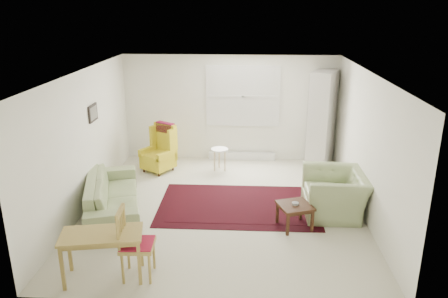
# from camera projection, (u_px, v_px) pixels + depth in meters

# --- Properties ---
(room) EXTENTS (5.04, 5.54, 2.51)m
(room) POSITION_uv_depth(u_px,v_px,m) (225.00, 140.00, 7.90)
(room) COLOR beige
(room) RESTS_ON ground
(rug) EXTENTS (2.95, 1.90, 0.03)m
(rug) POSITION_uv_depth(u_px,v_px,m) (238.00, 205.00, 8.17)
(rug) COLOR black
(rug) RESTS_ON ground
(sofa) EXTENTS (1.47, 2.40, 0.91)m
(sofa) POSITION_uv_depth(u_px,v_px,m) (112.00, 188.00, 7.82)
(sofa) COLOR #91A16B
(sofa) RESTS_ON ground
(armchair) EXTENTS (1.04, 1.19, 0.93)m
(armchair) POSITION_uv_depth(u_px,v_px,m) (335.00, 189.00, 7.75)
(armchair) COLOR #91A16B
(armchair) RESTS_ON ground
(wingback_chair) EXTENTS (0.88, 0.89, 1.08)m
(wingback_chair) POSITION_uv_depth(u_px,v_px,m) (158.00, 148.00, 9.71)
(wingback_chair) COLOR yellow
(wingback_chair) RESTS_ON ground
(coffee_table) EXTENTS (0.66, 0.66, 0.43)m
(coffee_table) POSITION_uv_depth(u_px,v_px,m) (295.00, 216.00, 7.32)
(coffee_table) COLOR #3D2112
(coffee_table) RESTS_ON ground
(stool) EXTENTS (0.50, 0.50, 0.51)m
(stool) POSITION_uv_depth(u_px,v_px,m) (220.00, 159.00, 9.87)
(stool) COLOR white
(stool) RESTS_ON ground
(cabinet) EXTENTS (0.77, 0.99, 2.21)m
(cabinet) POSITION_uv_depth(u_px,v_px,m) (322.00, 120.00, 9.86)
(cabinet) COLOR silver
(cabinet) RESTS_ON ground
(desk) EXTENTS (1.16, 0.73, 0.68)m
(desk) POSITION_uv_depth(u_px,v_px,m) (103.00, 256.00, 5.93)
(desk) COLOR #AD9345
(desk) RESTS_ON ground
(desk_chair) EXTENTS (0.47, 0.47, 1.02)m
(desk_chair) POSITION_uv_depth(u_px,v_px,m) (137.00, 243.00, 5.91)
(desk_chair) COLOR #AD9345
(desk_chair) RESTS_ON ground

